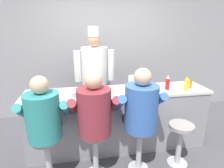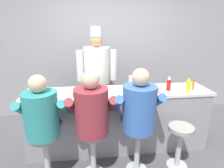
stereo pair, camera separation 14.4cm
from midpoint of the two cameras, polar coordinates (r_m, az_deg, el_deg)
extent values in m
plane|color=#4C4C51|center=(3.02, 1.52, -21.24)|extent=(20.00, 20.00, 0.00)
cube|color=#99999E|center=(4.05, -3.12, 9.80)|extent=(10.00, 0.06, 2.70)
cube|color=gray|center=(3.00, 0.48, -11.03)|extent=(2.71, 0.55, 0.91)
cube|color=silver|center=(2.81, 0.51, -2.46)|extent=(2.77, 0.57, 0.04)
cylinder|color=red|center=(2.93, 15.21, 0.00)|extent=(0.06, 0.06, 0.17)
cone|color=white|center=(2.90, 15.38, 2.11)|extent=(0.05, 0.05, 0.05)
cylinder|color=yellow|center=(2.97, 20.48, -0.35)|extent=(0.07, 0.07, 0.17)
cone|color=yellow|center=(2.94, 20.71, 1.70)|extent=(0.05, 0.05, 0.05)
cylinder|color=orange|center=(3.11, 21.69, -0.03)|extent=(0.03, 0.03, 0.13)
cylinder|color=#287F2D|center=(3.09, 21.84, 1.25)|extent=(0.02, 0.02, 0.01)
cylinder|color=silver|center=(2.82, 4.63, 0.37)|extent=(0.11, 0.11, 0.22)
cube|color=silver|center=(2.84, 5.93, 0.64)|extent=(0.01, 0.01, 0.13)
cylinder|color=white|center=(2.64, -19.59, -4.13)|extent=(0.27, 0.27, 0.02)
ellipsoid|color=#E0BC60|center=(2.63, -19.65, -3.62)|extent=(0.12, 0.09, 0.03)
cylinder|color=#4C7FB7|center=(2.78, -23.83, -3.26)|extent=(0.14, 0.14, 0.05)
cylinder|color=beige|center=(2.78, 11.76, -1.58)|extent=(0.09, 0.09, 0.09)
torus|color=beige|center=(2.80, 12.85, -1.42)|extent=(0.07, 0.02, 0.07)
cylinder|color=white|center=(2.56, -13.37, -3.44)|extent=(0.08, 0.08, 0.09)
torus|color=white|center=(2.56, -12.20, -3.29)|extent=(0.06, 0.01, 0.06)
cylinder|color=#B2B5BA|center=(2.62, -20.40, -20.82)|extent=(0.07, 0.07, 0.59)
cylinder|color=gray|center=(2.45, -21.13, -15.49)|extent=(0.33, 0.33, 0.05)
cylinder|color=#33384C|center=(2.62, -22.59, -12.47)|extent=(0.15, 0.39, 0.15)
cylinder|color=#33384C|center=(2.58, -18.28, -12.42)|extent=(0.15, 0.39, 0.15)
cylinder|color=teal|center=(2.31, -21.95, -9.18)|extent=(0.39, 0.39, 0.55)
cylinder|color=teal|center=(2.46, -27.15, -7.54)|extent=(0.10, 0.42, 0.34)
cylinder|color=teal|center=(2.36, -15.64, -7.24)|extent=(0.10, 0.42, 0.34)
sphere|color=#DBB28E|center=(2.18, -23.06, -0.27)|extent=(0.20, 0.20, 0.20)
cylinder|color=#B2B5BA|center=(2.57, -6.74, -20.51)|extent=(0.07, 0.07, 0.59)
cylinder|color=gray|center=(2.40, -6.99, -15.08)|extent=(0.33, 0.33, 0.05)
cylinder|color=#33384C|center=(2.55, -9.60, -12.04)|extent=(0.15, 0.40, 0.15)
cylinder|color=#33384C|center=(2.56, -5.00, -11.77)|extent=(0.15, 0.40, 0.15)
cylinder|color=maroon|center=(2.25, -7.28, -8.41)|extent=(0.40, 0.40, 0.57)
cylinder|color=maroon|center=(2.35, -13.69, -6.88)|extent=(0.10, 0.43, 0.35)
cylinder|color=maroon|center=(2.36, -1.27, -6.19)|extent=(0.10, 0.43, 0.35)
sphere|color=#DBB28E|center=(2.11, -7.68, 1.15)|extent=(0.21, 0.21, 0.21)
cylinder|color=#B2B5BA|center=(2.84, 6.38, -24.09)|extent=(0.28, 0.28, 0.02)
cylinder|color=#B2B5BA|center=(2.65, 6.61, -19.17)|extent=(0.07, 0.07, 0.59)
cylinder|color=gray|center=(2.49, 6.85, -13.83)|extent=(0.33, 0.33, 0.05)
cylinder|color=#33384C|center=(2.61, 3.39, -11.05)|extent=(0.15, 0.41, 0.15)
cylinder|color=#33384C|center=(2.66, 7.75, -10.61)|extent=(0.15, 0.41, 0.15)
cylinder|color=#3866B7|center=(2.34, 7.13, -7.22)|extent=(0.41, 0.41, 0.58)
cylinder|color=#3866B7|center=(2.37, 0.34, -5.94)|extent=(0.11, 0.44, 0.35)
cylinder|color=#3866B7|center=(2.51, 12.04, -5.00)|extent=(0.11, 0.44, 0.35)
sphere|color=#DBB28E|center=(2.20, 7.51, 2.17)|extent=(0.21, 0.21, 0.21)
cylinder|color=#B2B5BA|center=(3.02, 17.81, -21.91)|extent=(0.28, 0.28, 0.02)
cylinder|color=#B2B5BA|center=(2.85, 18.40, -17.15)|extent=(0.07, 0.07, 0.59)
cylinder|color=gray|center=(2.70, 18.99, -12.08)|extent=(0.33, 0.33, 0.05)
cube|color=#232328|center=(3.65, -6.14, -6.10)|extent=(0.36, 0.20, 0.87)
cube|color=white|center=(3.54, -6.16, -3.87)|extent=(0.33, 0.02, 0.52)
cylinder|color=white|center=(3.42, -6.55, 5.64)|extent=(0.47, 0.47, 0.65)
sphere|color=tan|center=(3.36, -6.81, 12.96)|extent=(0.22, 0.22, 0.22)
cylinder|color=white|center=(3.35, -6.91, 15.63)|extent=(0.20, 0.20, 0.18)
cylinder|color=white|center=(3.42, -11.60, 5.33)|extent=(0.13, 0.13, 0.55)
cylinder|color=white|center=(3.45, -1.54, 5.80)|extent=(0.13, 0.13, 0.55)
camera|label=1|loc=(0.07, -91.52, -0.48)|focal=30.00mm
camera|label=2|loc=(0.07, 88.48, 0.48)|focal=30.00mm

